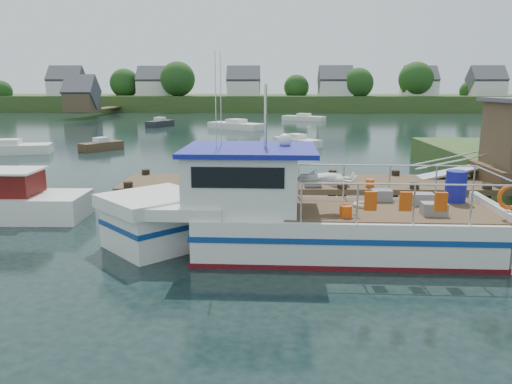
{
  "coord_description": "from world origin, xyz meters",
  "views": [
    {
      "loc": [
        -0.64,
        -18.36,
        4.94
      ],
      "look_at": [
        -1.0,
        -1.5,
        1.3
      ],
      "focal_mm": 35.0,
      "sensor_mm": 36.0,
      "label": 1
    }
  ],
  "objects_px": {
    "lobster_boat": "(293,216)",
    "moored_e": "(160,123)",
    "moored_far": "(304,118)",
    "moored_rowboat": "(101,145)",
    "moored_b": "(297,142)",
    "dock": "(460,159)",
    "moored_a": "(9,148)",
    "moored_d": "(236,125)",
    "moored_c": "(500,146)"
  },
  "relations": [
    {
      "from": "moored_a",
      "to": "moored_b",
      "type": "relative_size",
      "value": 1.36
    },
    {
      "from": "moored_rowboat",
      "to": "lobster_boat",
      "type": "bearing_deg",
      "value": -84.36
    },
    {
      "from": "moored_rowboat",
      "to": "moored_b",
      "type": "bearing_deg",
      "value": -13.14
    },
    {
      "from": "moored_far",
      "to": "moored_a",
      "type": "height_order",
      "value": "moored_a"
    },
    {
      "from": "moored_e",
      "to": "moored_far",
      "type": "bearing_deg",
      "value": 43.93
    },
    {
      "from": "moored_b",
      "to": "moored_d",
      "type": "bearing_deg",
      "value": 127.99
    },
    {
      "from": "dock",
      "to": "moored_b",
      "type": "distance_m",
      "value": 23.08
    },
    {
      "from": "lobster_boat",
      "to": "moored_e",
      "type": "bearing_deg",
      "value": 108.69
    },
    {
      "from": "moored_b",
      "to": "moored_c",
      "type": "bearing_deg",
      "value": 4.92
    },
    {
      "from": "moored_d",
      "to": "moored_e",
      "type": "relative_size",
      "value": 1.58
    },
    {
      "from": "moored_far",
      "to": "dock",
      "type": "bearing_deg",
      "value": -75.71
    },
    {
      "from": "moored_a",
      "to": "moored_c",
      "type": "xyz_separation_m",
      "value": [
        36.29,
        1.93,
        0.01
      ]
    },
    {
      "from": "moored_b",
      "to": "moored_e",
      "type": "distance_m",
      "value": 24.37
    },
    {
      "from": "moored_a",
      "to": "moored_b",
      "type": "distance_m",
      "value": 21.89
    },
    {
      "from": "moored_rowboat",
      "to": "moored_b",
      "type": "height_order",
      "value": "same"
    },
    {
      "from": "dock",
      "to": "moored_e",
      "type": "xyz_separation_m",
      "value": [
        -19.95,
        41.51,
        -1.82
      ]
    },
    {
      "from": "dock",
      "to": "moored_far",
      "type": "bearing_deg",
      "value": 92.16
    },
    {
      "from": "lobster_boat",
      "to": "moored_b",
      "type": "bearing_deg",
      "value": 88.32
    },
    {
      "from": "moored_d",
      "to": "moored_e",
      "type": "xyz_separation_m",
      "value": [
        -9.36,
        3.36,
        -0.01
      ]
    },
    {
      "from": "lobster_boat",
      "to": "moored_b",
      "type": "height_order",
      "value": "lobster_boat"
    },
    {
      "from": "moored_far",
      "to": "moored_b",
      "type": "xyz_separation_m",
      "value": [
        -2.69,
        -29.6,
        -0.0
      ]
    },
    {
      "from": "moored_far",
      "to": "moored_c",
      "type": "height_order",
      "value": "moored_c"
    },
    {
      "from": "lobster_boat",
      "to": "moored_b",
      "type": "distance_m",
      "value": 26.44
    },
    {
      "from": "moored_far",
      "to": "moored_d",
      "type": "xyz_separation_m",
      "value": [
        -8.62,
        -13.98,
        0.05
      ]
    },
    {
      "from": "moored_rowboat",
      "to": "moored_far",
      "type": "xyz_separation_m",
      "value": [
        17.88,
        32.62,
        0.01
      ]
    },
    {
      "from": "moored_rowboat",
      "to": "moored_c",
      "type": "relative_size",
      "value": 0.48
    },
    {
      "from": "lobster_boat",
      "to": "moored_d",
      "type": "distance_m",
      "value": 42.21
    },
    {
      "from": "moored_rowboat",
      "to": "moored_d",
      "type": "xyz_separation_m",
      "value": [
        9.26,
        18.64,
        0.06
      ]
    },
    {
      "from": "moored_far",
      "to": "moored_e",
      "type": "distance_m",
      "value": 20.88
    },
    {
      "from": "moored_rowboat",
      "to": "moored_far",
      "type": "bearing_deg",
      "value": 36.91
    },
    {
      "from": "dock",
      "to": "moored_a",
      "type": "height_order",
      "value": "dock"
    },
    {
      "from": "moored_d",
      "to": "moored_e",
      "type": "height_order",
      "value": "moored_d"
    },
    {
      "from": "moored_c",
      "to": "moored_d",
      "type": "relative_size",
      "value": 1.07
    },
    {
      "from": "lobster_boat",
      "to": "moored_far",
      "type": "relative_size",
      "value": 2.0
    },
    {
      "from": "moored_far",
      "to": "moored_e",
      "type": "height_order",
      "value": "moored_e"
    },
    {
      "from": "moored_rowboat",
      "to": "moored_a",
      "type": "relative_size",
      "value": 0.57
    },
    {
      "from": "moored_b",
      "to": "moored_c",
      "type": "relative_size",
      "value": 0.62
    },
    {
      "from": "lobster_boat",
      "to": "moored_e",
      "type": "distance_m",
      "value": 47.35
    },
    {
      "from": "moored_rowboat",
      "to": "moored_d",
      "type": "height_order",
      "value": "moored_d"
    },
    {
      "from": "moored_far",
      "to": "moored_e",
      "type": "bearing_deg",
      "value": -137.3
    },
    {
      "from": "moored_b",
      "to": "moored_far",
      "type": "bearing_deg",
      "value": 102.02
    },
    {
      "from": "dock",
      "to": "moored_d",
      "type": "relative_size",
      "value": 2.44
    },
    {
      "from": "lobster_boat",
      "to": "moored_far",
      "type": "distance_m",
      "value": 56.15
    },
    {
      "from": "lobster_boat",
      "to": "moored_d",
      "type": "height_order",
      "value": "lobster_boat"
    },
    {
      "from": "lobster_boat",
      "to": "moored_c",
      "type": "distance_m",
      "value": 28.52
    },
    {
      "from": "moored_far",
      "to": "moored_a",
      "type": "distance_m",
      "value": 42.25
    },
    {
      "from": "dock",
      "to": "moored_b",
      "type": "height_order",
      "value": "dock"
    },
    {
      "from": "moored_b",
      "to": "moored_e",
      "type": "bearing_deg",
      "value": 146.06
    },
    {
      "from": "moored_far",
      "to": "moored_b",
      "type": "relative_size",
      "value": 1.38
    },
    {
      "from": "moored_b",
      "to": "moored_d",
      "type": "xyz_separation_m",
      "value": [
        -5.93,
        15.62,
        0.06
      ]
    }
  ]
}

